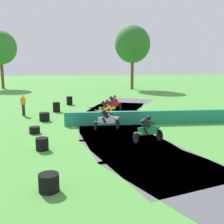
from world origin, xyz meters
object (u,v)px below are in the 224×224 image
motorcycle_chase_yellow (106,109)px  tire_stack_extra_a (42,144)px  tire_stack_mid_a (56,107)px  tire_stack_near (70,101)px  motorcycle_trailing_white (108,119)px  track_marshal (23,105)px  tire_stack_extra_b (49,183)px  tire_stack_far (35,130)px  motorcycle_lead_red (114,103)px  motorcycle_fourth_green (149,129)px  tire_stack_mid_b (45,117)px

motorcycle_chase_yellow → tire_stack_extra_a: size_ratio=2.78×
motorcycle_chase_yellow → tire_stack_mid_a: bearing=147.9°
tire_stack_near → motorcycle_trailing_white: bearing=-73.0°
motorcycle_trailing_white → track_marshal: track_marshal is taller
motorcycle_trailing_white → tire_stack_extra_b: (-2.48, -8.11, -0.36)m
tire_stack_far → motorcycle_chase_yellow: bearing=44.0°
tire_stack_mid_a → tire_stack_far: size_ratio=1.30×
motorcycle_lead_red → tire_stack_extra_a: bearing=-113.0°
motorcycle_fourth_green → tire_stack_mid_a: size_ratio=2.10×
tire_stack_extra_a → track_marshal: track_marshal is taller
tire_stack_mid_b → tire_stack_far: size_ratio=1.16×
motorcycle_trailing_white → motorcycle_lead_red: bearing=81.9°
motorcycle_chase_yellow → tire_stack_mid_b: bearing=-167.8°
tire_stack_far → tire_stack_near: bearing=82.8°
tire_stack_extra_b → track_marshal: (-3.76, 13.05, 0.52)m
tire_stack_mid_b → motorcycle_chase_yellow: bearing=12.2°
motorcycle_trailing_white → track_marshal: bearing=141.6°
motorcycle_lead_red → tire_stack_extra_a: 11.07m
motorcycle_fourth_green → tire_stack_extra_b: 7.02m
tire_stack_far → track_marshal: bearing=108.8°
motorcycle_chase_yellow → tire_stack_far: motorcycle_chase_yellow is taller
motorcycle_fourth_green → tire_stack_extra_a: (-5.40, -1.04, -0.35)m
motorcycle_trailing_white → tire_stack_far: (-4.36, -0.58, -0.46)m
tire_stack_far → motorcycle_fourth_green: bearing=-18.5°
tire_stack_mid_a → tire_stack_extra_a: size_ratio=1.32×
motorcycle_fourth_green → tire_stack_mid_b: bearing=138.8°
tire_stack_far → motorcycle_lead_red: bearing=53.1°
motorcycle_chase_yellow → tire_stack_far: size_ratio=2.74×
motorcycle_fourth_green → tire_stack_far: (-6.35, 2.13, -0.45)m
tire_stack_mid_a → track_marshal: bearing=-150.2°
tire_stack_mid_b → tire_stack_far: 3.39m
tire_stack_mid_a → track_marshal: (-2.37, -1.36, 0.42)m
motorcycle_lead_red → tire_stack_far: 8.79m
tire_stack_extra_a → tire_stack_mid_a: bearing=92.6°
motorcycle_chase_yellow → motorcycle_trailing_white: size_ratio=1.01×
motorcycle_lead_red → motorcycle_trailing_white: size_ratio=1.03×
motorcycle_lead_red → tire_stack_mid_a: 4.79m
tire_stack_mid_b → tire_stack_far: bearing=-90.9°
tire_stack_extra_b → tire_stack_far: bearing=104.0°
tire_stack_mid_a → tire_stack_extra_b: (1.38, -14.41, -0.10)m
motorcycle_lead_red → tire_stack_near: (-3.95, 3.49, -0.24)m
motorcycle_lead_red → tire_stack_extra_b: size_ratio=2.55×
tire_stack_near → tire_stack_far: tire_stack_near is taller
tire_stack_far → tire_stack_extra_a: size_ratio=1.02×
motorcycle_fourth_green → tire_stack_near: motorcycle_fourth_green is taller
motorcycle_lead_red → motorcycle_fourth_green: motorcycle_fourth_green is taller
tire_stack_far → tire_stack_extra_a: (0.95, -3.17, 0.10)m
tire_stack_extra_b → tire_stack_extra_a: bearing=102.0°
motorcycle_trailing_white → tire_stack_far: 4.42m
motorcycle_lead_red → track_marshal: size_ratio=1.06×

